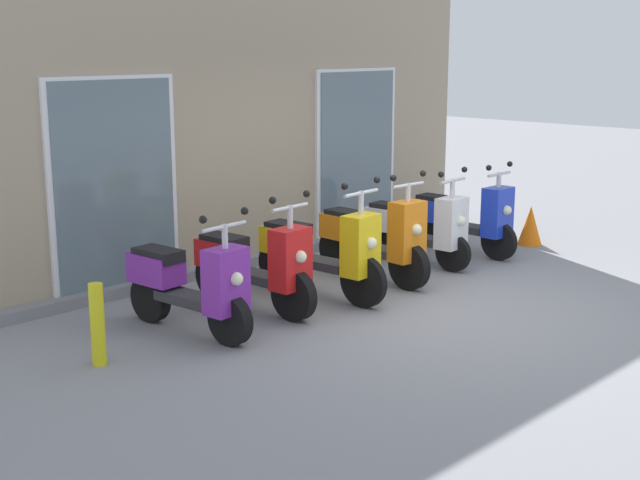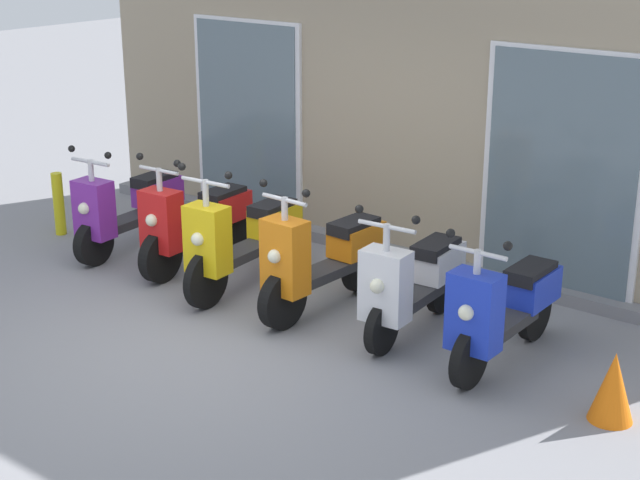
% 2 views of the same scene
% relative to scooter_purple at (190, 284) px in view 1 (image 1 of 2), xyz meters
% --- Properties ---
extents(ground_plane, '(40.00, 40.00, 0.00)m').
position_rel_scooter_purple_xyz_m(ground_plane, '(2.17, -1.16, -0.47)').
color(ground_plane, gray).
extents(storefront_facade, '(7.92, 0.50, 4.16)m').
position_rel_scooter_purple_xyz_m(storefront_facade, '(2.17, 1.74, 1.54)').
color(storefront_facade, gray).
rests_on(storefront_facade, ground_plane).
extents(scooter_purple, '(0.57, 1.54, 1.20)m').
position_rel_scooter_purple_xyz_m(scooter_purple, '(0.00, 0.00, 0.00)').
color(scooter_purple, black).
rests_on(scooter_purple, ground_plane).
extents(scooter_red, '(0.54, 1.60, 1.24)m').
position_rel_scooter_purple_xyz_m(scooter_red, '(0.89, 0.10, -0.00)').
color(scooter_red, black).
rests_on(scooter_red, ground_plane).
extents(scooter_yellow, '(0.60, 1.69, 1.31)m').
position_rel_scooter_purple_xyz_m(scooter_yellow, '(1.68, -0.07, 0.04)').
color(scooter_yellow, black).
rests_on(scooter_yellow, ground_plane).
extents(scooter_orange, '(0.55, 1.62, 1.28)m').
position_rel_scooter_purple_xyz_m(scooter_orange, '(2.58, -0.02, 0.02)').
color(scooter_orange, black).
rests_on(scooter_orange, ground_plane).
extents(scooter_white, '(0.58, 1.49, 1.21)m').
position_rel_scooter_purple_xyz_m(scooter_white, '(3.48, 0.06, 0.01)').
color(scooter_white, black).
rests_on(scooter_white, ground_plane).
extents(scooter_blue, '(0.54, 1.57, 1.21)m').
position_rel_scooter_purple_xyz_m(scooter_blue, '(4.36, 0.01, 0.01)').
color(scooter_blue, black).
rests_on(scooter_blue, ground_plane).
extents(curb_bollard, '(0.12, 0.12, 0.70)m').
position_rel_scooter_purple_xyz_m(curb_bollard, '(-1.03, -0.10, -0.12)').
color(curb_bollard, yellow).
rests_on(curb_bollard, ground_plane).
extents(traffic_cone, '(0.32, 0.32, 0.52)m').
position_rel_scooter_purple_xyz_m(traffic_cone, '(5.41, -0.33, -0.21)').
color(traffic_cone, orange).
rests_on(traffic_cone, ground_plane).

